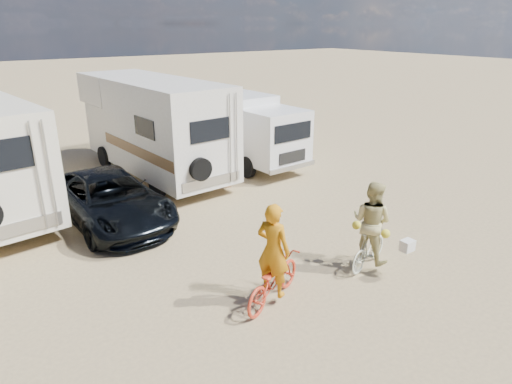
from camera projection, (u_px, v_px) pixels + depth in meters
ground at (262, 250)px, 11.06m from camera, size 140.00×140.00×0.00m
rv_main at (154, 128)px, 16.06m from camera, size 2.96×7.37×3.43m
box_truck at (237, 128)px, 17.85m from camera, size 2.54×6.52×2.65m
dark_suv at (110, 199)px, 12.45m from camera, size 2.48×5.00×1.36m
bike_man at (273, 279)px, 8.88m from camera, size 1.96×1.33×0.97m
bike_woman at (369, 248)px, 10.19m from camera, size 1.57×0.81×0.91m
rider_man at (273, 258)px, 8.72m from camera, size 0.69×0.82×1.91m
rider_woman at (371, 229)px, 10.02m from camera, size 0.92×1.06×1.86m
bike_parked at (290, 147)px, 18.35m from camera, size 1.95×0.96×0.98m
cooler at (129, 238)px, 11.19m from camera, size 0.65×0.56×0.43m
crate at (223, 182)px, 15.35m from camera, size 0.50×0.50×0.35m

